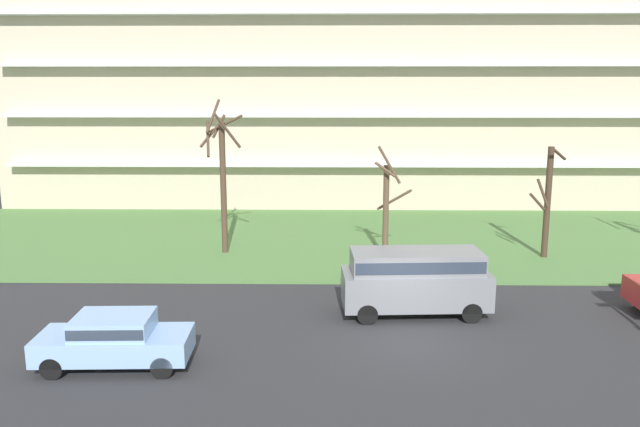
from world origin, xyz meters
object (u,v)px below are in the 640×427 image
van_gray_center_left (416,277)px  sedan_blue_near_left (114,338)px  tree_far_left (222,175)px  tree_left (387,207)px  tree_center (547,201)px

van_gray_center_left → sedan_blue_near_left: bearing=22.4°
tree_far_left → van_gray_center_left: (8.30, -8.45, -2.53)m
tree_left → tree_center: bearing=3.3°
tree_far_left → van_gray_center_left: tree_far_left is taller
van_gray_center_left → tree_far_left: bearing=-48.8°
tree_center → sedan_blue_near_left: bearing=-143.4°
sedan_blue_near_left → tree_far_left: bearing=83.2°
sedan_blue_near_left → van_gray_center_left: 10.39m
tree_far_left → tree_left: 8.07m
tree_far_left → tree_center: 15.53m
tree_center → van_gray_center_left: bearing=-132.7°
tree_left → sedan_blue_near_left: bearing=-127.0°
tree_far_left → van_gray_center_left: 12.11m
sedan_blue_near_left → van_gray_center_left: bearing=23.5°
tree_far_left → sedan_blue_near_left: size_ratio=1.68×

